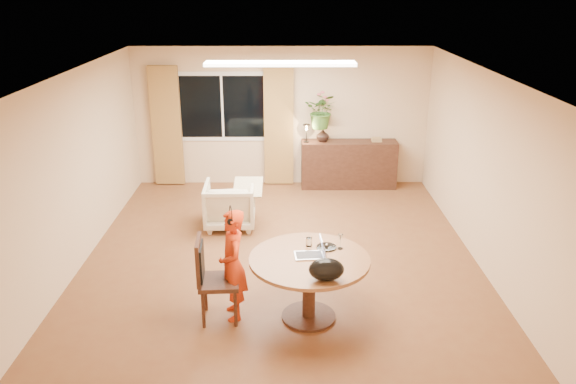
% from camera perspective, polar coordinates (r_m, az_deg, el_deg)
% --- Properties ---
extents(floor, '(6.50, 6.50, 0.00)m').
position_cam_1_polar(floor, '(8.00, -0.76, -6.83)').
color(floor, brown).
rests_on(floor, ground).
extents(ceiling, '(6.50, 6.50, 0.00)m').
position_cam_1_polar(ceiling, '(7.18, -0.86, 11.91)').
color(ceiling, white).
rests_on(ceiling, wall_back).
extents(wall_back, '(5.50, 0.00, 5.50)m').
position_cam_1_polar(wall_back, '(10.62, -0.68, 7.62)').
color(wall_back, '#D8B58C').
rests_on(wall_back, floor).
extents(wall_left, '(0.00, 6.50, 6.50)m').
position_cam_1_polar(wall_left, '(8.00, -20.92, 1.87)').
color(wall_left, '#D8B58C').
rests_on(wall_left, floor).
extents(wall_right, '(0.00, 6.50, 6.50)m').
position_cam_1_polar(wall_right, '(7.96, 19.42, 1.96)').
color(wall_right, '#D8B58C').
rests_on(wall_right, floor).
extents(window, '(1.70, 0.03, 1.30)m').
position_cam_1_polar(window, '(10.63, -6.69, 8.59)').
color(window, white).
rests_on(window, wall_back).
extents(curtain_left, '(0.55, 0.08, 2.25)m').
position_cam_1_polar(curtain_left, '(10.80, -12.24, 6.52)').
color(curtain_left, brown).
rests_on(curtain_left, wall_back).
extents(curtain_right, '(0.55, 0.08, 2.25)m').
position_cam_1_polar(curtain_right, '(10.57, -0.95, 6.68)').
color(curtain_right, brown).
rests_on(curtain_right, wall_back).
extents(ceiling_panel, '(2.20, 0.35, 0.05)m').
position_cam_1_polar(ceiling_panel, '(8.38, -0.79, 12.91)').
color(ceiling_panel, white).
rests_on(ceiling_panel, ceiling).
extents(dining_table, '(1.37, 1.37, 0.78)m').
position_cam_1_polar(dining_table, '(6.42, 2.18, -8.02)').
color(dining_table, brown).
rests_on(dining_table, floor).
extents(dining_chair, '(0.51, 0.47, 1.02)m').
position_cam_1_polar(dining_chair, '(6.50, -7.01, -8.80)').
color(dining_chair, black).
rests_on(dining_chair, floor).
extents(child, '(0.54, 0.42, 1.33)m').
position_cam_1_polar(child, '(6.46, -5.63, -7.39)').
color(child, '#BB0E11').
rests_on(child, floor).
extents(laptop, '(0.37, 0.26, 0.23)m').
position_cam_1_polar(laptop, '(6.33, 2.17, -5.57)').
color(laptop, '#B7B7BC').
rests_on(laptop, dining_table).
extents(tumbler, '(0.09, 0.09, 0.10)m').
position_cam_1_polar(tumbler, '(6.59, 2.14, -5.09)').
color(tumbler, white).
rests_on(tumbler, dining_table).
extents(wine_glass, '(0.08, 0.08, 0.19)m').
position_cam_1_polar(wine_glass, '(6.53, 5.34, -5.02)').
color(wine_glass, white).
rests_on(wine_glass, dining_table).
extents(pot_lid, '(0.24, 0.24, 0.04)m').
position_cam_1_polar(pot_lid, '(6.57, 3.93, -5.54)').
color(pot_lid, white).
rests_on(pot_lid, dining_table).
extents(handbag, '(0.41, 0.30, 0.25)m').
position_cam_1_polar(handbag, '(5.85, 3.92, -7.87)').
color(handbag, black).
rests_on(handbag, dining_table).
extents(armchair, '(0.80, 0.82, 0.73)m').
position_cam_1_polar(armchair, '(8.95, -5.93, -1.28)').
color(armchair, beige).
rests_on(armchair, floor).
extents(throw, '(0.45, 0.55, 0.03)m').
position_cam_1_polar(throw, '(8.78, -4.09, 0.98)').
color(throw, beige).
rests_on(throw, armchair).
extents(sideboard, '(1.78, 0.44, 0.89)m').
position_cam_1_polar(sideboard, '(10.69, 6.18, 2.83)').
color(sideboard, black).
rests_on(sideboard, floor).
extents(vase, '(0.29, 0.29, 0.25)m').
position_cam_1_polar(vase, '(10.48, 3.55, 5.80)').
color(vase, black).
rests_on(vase, sideboard).
extents(bouquet, '(0.71, 0.65, 0.66)m').
position_cam_1_polar(bouquet, '(10.37, 3.47, 8.23)').
color(bouquet, '#3A6C28').
rests_on(bouquet, vase).
extents(book_stack, '(0.20, 0.16, 0.08)m').
position_cam_1_polar(book_stack, '(10.62, 9.00, 5.30)').
color(book_stack, olive).
rests_on(book_stack, sideboard).
extents(desk_lamp, '(0.18, 0.18, 0.35)m').
position_cam_1_polar(desk_lamp, '(10.40, 1.88, 6.02)').
color(desk_lamp, black).
rests_on(desk_lamp, sideboard).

